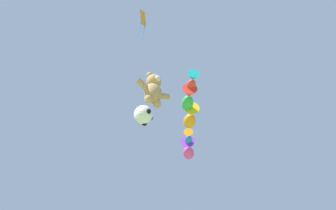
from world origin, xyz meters
TOP-DOWN VIEW (x-y plane):
  - teddy_bear_kite at (-0.63, 5.05)m, footprint 2.02×0.89m
  - soccer_ball_kite at (-1.01, 5.21)m, footprint 0.95×0.95m
  - fish_kite_crimson at (1.77, 4.61)m, footprint 1.37×1.59m
  - fish_kite_emerald at (2.43, 5.66)m, footprint 1.83×2.05m
  - fish_kite_tangerine at (3.73, 6.87)m, footprint 1.99×2.21m
  - fish_kite_cobalt at (5.15, 8.58)m, footprint 1.43×1.48m
  - fish_kite_magenta at (6.29, 9.84)m, footprint 2.42×2.38m
  - diamond_kite at (-2.16, 4.24)m, footprint 0.90×0.70m

SIDE VIEW (x-z plane):
  - soccer_ball_kite at x=-1.01m, z-range 8.30..9.18m
  - teddy_bear_kite at x=-0.63m, z-range 9.44..11.49m
  - fish_kite_cobalt at x=5.15m, z-range 11.60..12.26m
  - fish_kite_magenta at x=6.29m, z-range 11.44..12.49m
  - fish_kite_tangerine at x=3.73m, z-range 11.55..12.56m
  - fish_kite_emerald at x=2.43m, z-range 11.64..12.56m
  - fish_kite_crimson at x=1.77m, z-range 11.94..12.65m
  - diamond_kite at x=-2.16m, z-range 13.08..15.44m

